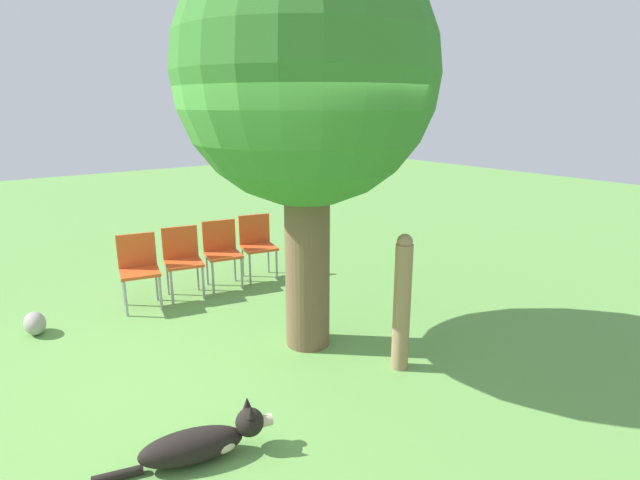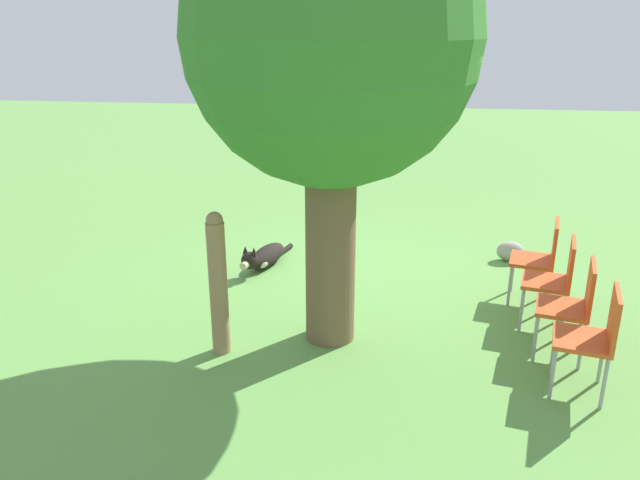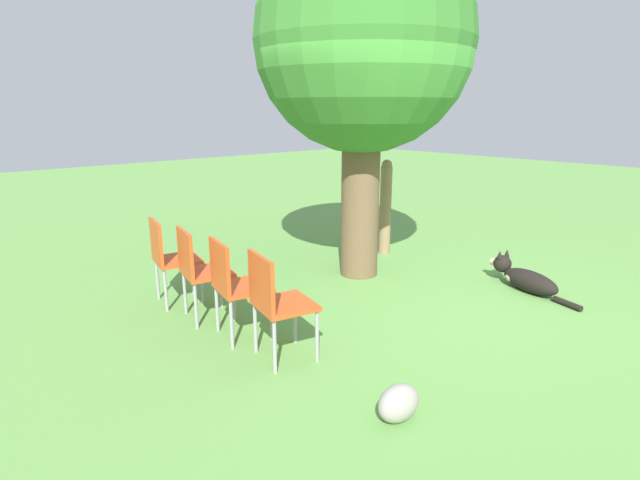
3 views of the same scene
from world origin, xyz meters
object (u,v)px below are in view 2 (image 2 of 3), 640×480
object	(u,v)px
dog	(264,257)
red_chair_3	(594,334)
red_chair_2	(573,302)
red_chair_1	(556,277)
fence_post	(218,283)
oak_tree	(332,43)
red_chair_0	(541,255)

from	to	relation	value
dog	red_chair_3	xyz separation A→B (m)	(-3.04, 2.23, 0.39)
red_chair_2	red_chair_1	bearing A→B (deg)	-74.66
fence_post	red_chair_1	size ratio (longest dim) A/B	1.46
oak_tree	red_chair_0	distance (m)	3.06
dog	red_chair_0	size ratio (longest dim) A/B	1.34
red_chair_0	red_chair_3	xyz separation A→B (m)	(-0.07, 1.66, 0.00)
dog	red_chair_1	bearing A→B (deg)	85.60
fence_post	red_chair_3	bearing A→B (deg)	175.03
red_chair_3	oak_tree	bearing A→B (deg)	-4.14
dog	red_chair_1	size ratio (longest dim) A/B	1.34
oak_tree	fence_post	size ratio (longest dim) A/B	2.98
fence_post	red_chair_3	size ratio (longest dim) A/B	1.46
red_chair_1	oak_tree	bearing A→B (deg)	25.83
dog	fence_post	size ratio (longest dim) A/B	0.92
fence_post	red_chair_1	distance (m)	3.07
oak_tree	red_chair_2	bearing A→B (deg)	177.48
dog	fence_post	bearing A→B (deg)	17.53
oak_tree	dog	world-z (taller)	oak_tree
red_chair_0	red_chair_3	world-z (taller)	same
oak_tree	red_chair_1	size ratio (longest dim) A/B	4.36
red_chair_0	red_chair_2	world-z (taller)	same
oak_tree	red_chair_2	distance (m)	2.92
fence_post	red_chair_3	world-z (taller)	fence_post
fence_post	oak_tree	bearing A→B (deg)	-157.16
fence_post	red_chair_2	world-z (taller)	fence_post
red_chair_0	oak_tree	bearing A→B (deg)	39.79
red_chair_0	dog	bearing A→B (deg)	2.24
red_chair_0	red_chair_2	bearing A→B (deg)	105.34
red_chair_1	red_chair_2	world-z (taller)	same
red_chair_3	fence_post	bearing A→B (deg)	8.07
fence_post	dog	bearing A→B (deg)	-88.56
dog	red_chair_1	xyz separation A→B (m)	(-3.00, 1.12, 0.39)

